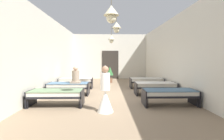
% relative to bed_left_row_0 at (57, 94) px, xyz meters
% --- Properties ---
extents(ground_plane, '(6.79, 14.19, 0.10)m').
position_rel_bed_left_row_0_xyz_m(ground_plane, '(2.05, 1.90, -0.49)').
color(ground_plane, '#8C755B').
extents(room_shell, '(6.59, 13.79, 3.81)m').
position_rel_bed_left_row_0_xyz_m(room_shell, '(2.05, 3.28, 1.47)').
color(room_shell, beige).
rests_on(room_shell, ground).
extents(bed_left_row_0, '(1.90, 0.84, 0.57)m').
position_rel_bed_left_row_0_xyz_m(bed_left_row_0, '(0.00, 0.00, 0.00)').
color(bed_left_row_0, black).
rests_on(bed_left_row_0, ground).
extents(bed_right_row_0, '(1.90, 0.84, 0.57)m').
position_rel_bed_left_row_0_xyz_m(bed_right_row_0, '(4.09, 0.00, 0.00)').
color(bed_right_row_0, black).
rests_on(bed_right_row_0, ground).
extents(bed_left_row_1, '(1.90, 0.84, 0.57)m').
position_rel_bed_left_row_0_xyz_m(bed_left_row_1, '(0.00, 1.90, 0.00)').
color(bed_left_row_1, black).
rests_on(bed_left_row_1, ground).
extents(bed_right_row_1, '(1.90, 0.84, 0.57)m').
position_rel_bed_left_row_0_xyz_m(bed_right_row_1, '(4.09, 1.90, 0.00)').
color(bed_right_row_1, black).
rests_on(bed_right_row_1, ground).
extents(bed_left_row_2, '(1.90, 0.84, 0.57)m').
position_rel_bed_left_row_0_xyz_m(bed_left_row_2, '(0.00, 3.80, 0.00)').
color(bed_left_row_2, black).
rests_on(bed_left_row_2, ground).
extents(bed_right_row_2, '(1.90, 0.84, 0.57)m').
position_rel_bed_left_row_0_xyz_m(bed_right_row_2, '(4.09, 3.80, 0.00)').
color(bed_right_row_2, black).
rests_on(bed_right_row_2, ground).
extents(nurse_near_aisle, '(0.52, 0.52, 1.49)m').
position_rel_bed_left_row_0_xyz_m(nurse_near_aisle, '(1.77, -0.76, 0.09)').
color(nurse_near_aisle, white).
rests_on(nurse_near_aisle, ground).
extents(patient_seated_primary, '(0.44, 0.44, 0.80)m').
position_rel_bed_left_row_0_xyz_m(patient_seated_primary, '(0.35, 1.81, 0.43)').
color(patient_seated_primary, gray).
rests_on(patient_seated_primary, bed_left_row_1).
extents(potted_plant, '(0.50, 0.50, 1.16)m').
position_rel_bed_left_row_0_xyz_m(potted_plant, '(1.99, 6.11, 0.26)').
color(potted_plant, brown).
rests_on(potted_plant, ground).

